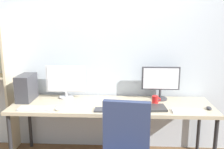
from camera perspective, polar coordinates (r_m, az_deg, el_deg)
wall_back at (r=3.21m, az=0.34°, el=5.04°), size 4.78×0.10×2.60m
desk at (r=2.94m, az=-0.05°, el=-7.82°), size 2.38×0.68×0.74m
monitor_left at (r=3.15m, az=-10.81°, el=-1.46°), size 0.50×0.18×0.42m
monitor_right at (r=3.09m, az=11.32°, el=-1.51°), size 0.47×0.18×0.42m
pc_tower at (r=3.21m, az=-19.42°, el=-2.90°), size 0.17×0.34×0.32m
keyboard_left at (r=2.88m, az=-17.41°, el=-7.63°), size 0.39×0.13×0.02m
keyboard_center at (r=2.71m, az=-0.31°, el=-8.30°), size 0.36×0.13×0.02m
keyboard_right at (r=2.79m, az=17.36°, el=-8.23°), size 0.34×0.13×0.02m
mouse_left_side at (r=2.95m, az=21.80°, el=-7.31°), size 0.06×0.10×0.03m
mouse_right_side at (r=2.80m, az=-12.66°, el=-7.76°), size 0.06×0.10×0.03m
laptop_closed at (r=2.80m, az=9.24°, el=-7.73°), size 0.34×0.25×0.02m
coffee_mug at (r=2.99m, az=10.13°, el=-5.79°), size 0.11×0.08×0.09m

